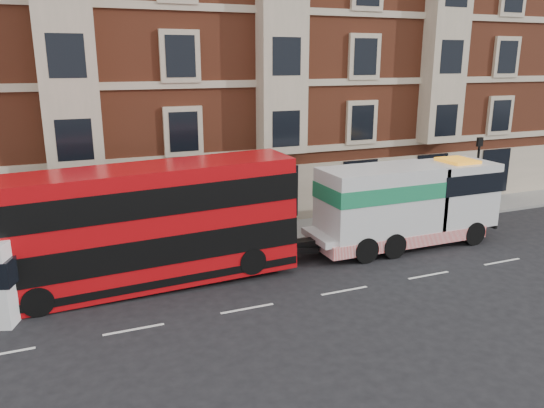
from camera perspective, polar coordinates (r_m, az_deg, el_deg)
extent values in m
plane|color=black|center=(20.97, 7.80, -9.24)|extent=(120.00, 120.00, 0.00)
cube|color=slate|center=(27.21, -0.12, -3.10)|extent=(90.00, 3.00, 0.15)
cube|color=brown|center=(33.05, -4.44, 15.83)|extent=(45.00, 12.00, 18.00)
cylinder|color=black|center=(23.82, -12.38, -0.93)|extent=(0.14, 0.14, 4.00)
cube|color=black|center=(23.33, -12.67, 4.03)|extent=(0.35, 0.15, 0.50)
cylinder|color=black|center=(32.07, 21.09, 2.54)|extent=(0.14, 0.14, 4.00)
cube|color=black|center=(31.71, 21.45, 6.24)|extent=(0.35, 0.15, 0.50)
cube|color=#B90A0F|center=(21.02, -13.56, -2.30)|extent=(11.72, 2.62, 4.60)
cube|color=black|center=(21.23, -13.45, -4.05)|extent=(11.76, 2.68, 1.10)
cube|color=black|center=(20.70, -13.77, 0.88)|extent=(11.76, 2.68, 1.05)
cylinder|color=black|center=(20.40, -23.89, -9.53)|extent=(1.09, 0.33, 1.09)
cylinder|color=black|center=(22.59, -23.82, -7.12)|extent=(1.09, 0.33, 1.09)
cylinder|color=black|center=(21.38, -2.15, -6.11)|extent=(1.09, 0.33, 1.09)
cylinder|color=black|center=(23.48, -4.17, -4.15)|extent=(1.09, 0.33, 1.09)
cube|color=silver|center=(25.99, 13.74, -2.32)|extent=(9.42, 2.41, 0.31)
cube|color=silver|center=(27.50, 19.04, 1.18)|extent=(3.35, 2.62, 3.03)
cube|color=silver|center=(24.90, 11.60, 0.43)|extent=(5.65, 2.62, 3.03)
cube|color=#1B7C4F|center=(24.77, 11.66, 1.60)|extent=(5.70, 2.66, 0.73)
cube|color=red|center=(25.98, 13.31, -3.14)|extent=(8.37, 2.68, 0.58)
cylinder|color=black|center=(27.34, 20.84, -2.95)|extent=(1.15, 0.37, 1.15)
cylinder|color=black|center=(29.00, 17.69, -1.64)|extent=(1.15, 0.37, 1.15)
cylinder|color=black|center=(24.50, 12.90, -4.37)|extent=(1.15, 0.42, 1.15)
cylinder|color=black|center=(26.35, 9.96, -2.81)|extent=(1.15, 0.42, 1.15)
cylinder|color=black|center=(23.72, 10.00, -4.87)|extent=(1.15, 0.42, 1.15)
cylinder|color=black|center=(25.63, 7.18, -3.22)|extent=(1.15, 0.42, 1.15)
cylinder|color=black|center=(21.97, -26.58, -8.41)|extent=(0.90, 0.55, 0.85)
imported|color=#191C32|center=(25.41, -18.06, -2.85)|extent=(0.71, 0.49, 1.86)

